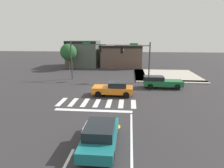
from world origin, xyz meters
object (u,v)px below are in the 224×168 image
at_px(traffic_signal_northeast, 137,55).
at_px(car_orange, 114,89).
at_px(roadside_tree, 68,52).
at_px(traffic_signal_northwest, 84,53).
at_px(car_teal, 100,135).
at_px(car_green, 161,82).

height_order(traffic_signal_northeast, car_orange, traffic_signal_northeast).
xyz_separation_m(traffic_signal_northeast, roadside_tree, (-12.50, 8.83, -0.40)).
height_order(traffic_signal_northwest, traffic_signal_northeast, traffic_signal_northwest).
distance_m(car_orange, car_teal, 10.28).
distance_m(traffic_signal_northwest, car_orange, 9.69).
bearing_deg(traffic_signal_northwest, car_teal, -74.32).
relative_size(car_green, roadside_tree, 0.95).
bearing_deg(roadside_tree, car_green, -38.25).
relative_size(traffic_signal_northwest, car_green, 1.20).
bearing_deg(traffic_signal_northeast, roadside_tree, -35.23).
xyz_separation_m(traffic_signal_northwest, car_teal, (5.05, -17.99, -3.13)).
bearing_deg(car_orange, traffic_signal_northeast, -110.25).
relative_size(traffic_signal_northeast, car_orange, 1.27).
height_order(car_green, car_orange, car_orange).
bearing_deg(traffic_signal_northeast, car_green, 131.29).
distance_m(traffic_signal_northwest, traffic_signal_northeast, 7.60).
height_order(traffic_signal_northwest, car_green, traffic_signal_northwest).
distance_m(traffic_signal_northeast, car_green, 5.36).
xyz_separation_m(traffic_signal_northwest, car_green, (10.49, -4.05, -3.10)).
bearing_deg(car_orange, roadside_tree, -57.93).
bearing_deg(car_teal, car_green, -21.33).
xyz_separation_m(traffic_signal_northeast, car_green, (2.93, -3.34, -3.01)).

